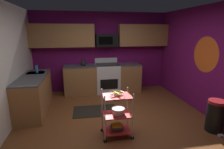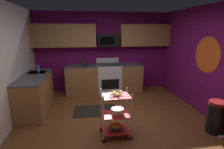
{
  "view_description": "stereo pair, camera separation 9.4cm",
  "coord_description": "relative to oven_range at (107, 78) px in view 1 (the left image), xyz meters",
  "views": [
    {
      "loc": [
        -0.78,
        -3.56,
        2.01
      ],
      "look_at": [
        -0.05,
        0.25,
        1.05
      ],
      "focal_mm": 28.69,
      "sensor_mm": 36.0,
      "label": 1
    },
    {
      "loc": [
        -0.68,
        -3.58,
        2.01
      ],
      "look_at": [
        -0.05,
        0.25,
        1.05
      ],
      "focal_mm": 28.69,
      "sensor_mm": 36.0,
      "label": 2
    }
  ],
  "objects": [
    {
      "name": "floor_rug",
      "position": [
        -0.56,
        -1.44,
        -0.47
      ],
      "size": [
        1.12,
        0.74,
        0.01
      ],
      "primitive_type": "cube",
      "rotation": [
        0.0,
        0.0,
        -0.03
      ],
      "color": "black",
      "rests_on": "ground"
    },
    {
      "name": "rolling_cart",
      "position": [
        -0.25,
        -2.61,
        -0.03
      ],
      "size": [
        0.59,
        0.4,
        0.91
      ],
      "color": "silver",
      "rests_on": "ground"
    },
    {
      "name": "dish_soap_bottle",
      "position": [
        -2.02,
        -0.77,
        0.54
      ],
      "size": [
        0.06,
        0.06,
        0.2
      ],
      "primitive_type": "cylinder",
      "color": "#2D8CBF",
      "rests_on": "counter_run"
    },
    {
      "name": "wall_back",
      "position": [
        -0.15,
        0.33,
        0.82
      ],
      "size": [
        4.52,
        0.06,
        2.6
      ],
      "primitive_type": "cube",
      "color": "#6B1156",
      "rests_on": "ground"
    },
    {
      "name": "fruit_bowl",
      "position": [
        -0.25,
        -2.61,
        0.4
      ],
      "size": [
        0.27,
        0.27,
        0.07
      ],
      "color": "silver",
      "rests_on": "rolling_cart"
    },
    {
      "name": "upper_cabinets",
      "position": [
        -0.18,
        0.13,
        1.37
      ],
      "size": [
        4.4,
        0.33,
        0.7
      ],
      "color": "#9E6B3D"
    },
    {
      "name": "counter_run",
      "position": [
        -0.93,
        -0.47,
        -0.01
      ],
      "size": [
        3.44,
        2.29,
        0.92
      ],
      "color": "#9E6B3D",
      "rests_on": "ground"
    },
    {
      "name": "kettle",
      "position": [
        -0.77,
        -0.0,
        0.52
      ],
      "size": [
        0.21,
        0.18,
        0.26
      ],
      "color": "black",
      "rests_on": "counter_run"
    },
    {
      "name": "floor",
      "position": [
        -0.15,
        -2.1,
        -0.5
      ],
      "size": [
        4.4,
        4.8,
        0.04
      ],
      "primitive_type": "cube",
      "color": "brown",
      "rests_on": "ground"
    },
    {
      "name": "oven_range",
      "position": [
        0.0,
        0.0,
        0.0
      ],
      "size": [
        0.76,
        0.65,
        1.1
      ],
      "color": "white",
      "rests_on": "ground"
    },
    {
      "name": "wall_right",
      "position": [
        2.08,
        -2.1,
        0.82
      ],
      "size": [
        0.06,
        4.8,
        2.6
      ],
      "primitive_type": "cube",
      "color": "#6B1156",
      "rests_on": "ground"
    },
    {
      "name": "wall_flower_decal",
      "position": [
        2.05,
        -1.93,
        0.97
      ],
      "size": [
        0.0,
        0.85,
        0.85
      ],
      "primitive_type": "cylinder",
      "rotation": [
        0.0,
        1.57,
        0.0
      ],
      "color": "#E5591E"
    },
    {
      "name": "book_stack",
      "position": [
        -0.25,
        -2.61,
        -0.29
      ],
      "size": [
        0.25,
        0.18,
        0.11
      ],
      "color": "#1E4C8C",
      "rests_on": "rolling_cart"
    },
    {
      "name": "mixing_bowl_large",
      "position": [
        -0.22,
        -2.61,
        0.04
      ],
      "size": [
        0.25,
        0.25,
        0.11
      ],
      "color": "silver",
      "rests_on": "rolling_cart"
    },
    {
      "name": "microwave",
      "position": [
        -0.0,
        0.1,
        1.22
      ],
      "size": [
        0.7,
        0.39,
        0.4
      ],
      "color": "black"
    },
    {
      "name": "trash_can",
      "position": [
        1.75,
        -2.81,
        -0.15
      ],
      "size": [
        0.34,
        0.42,
        0.66
      ],
      "color": "black",
      "rests_on": "ground"
    }
  ]
}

